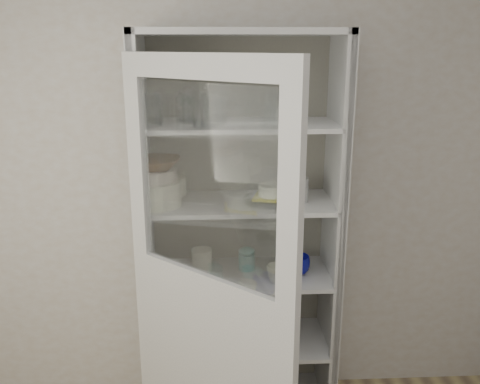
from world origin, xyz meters
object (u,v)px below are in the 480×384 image
(cream_bowl, at_px, (157,175))
(mug_teal, at_px, (287,259))
(terracotta_bowl, at_px, (156,164))
(plate_stack_back, at_px, (169,186))
(mug_white, at_px, (276,273))
(measuring_cups, at_px, (189,276))
(cupboard_door, at_px, (208,322))
(pantry_cabinet, at_px, (239,254))
(mug_blue, at_px, (297,265))
(white_canister, at_px, (202,261))
(goblet_0, at_px, (182,105))
(teal_jar, at_px, (247,260))
(yellow_trivet, at_px, (272,197))
(cream_dish, at_px, (211,333))
(goblet_2, at_px, (272,102))
(grey_bowl_stack, at_px, (294,190))
(goblet_3, at_px, (291,104))
(plate_stack_front, at_px, (158,193))
(white_ramekin, at_px, (272,190))
(goblet_1, at_px, (189,102))
(tin_box, at_px, (258,336))
(glass_platter, at_px, (272,199))

(cream_bowl, distance_m, mug_teal, 0.84)
(cream_bowl, relative_size, terracotta_bowl, 0.83)
(plate_stack_back, relative_size, mug_white, 1.88)
(measuring_cups, bearing_deg, cupboard_door, -76.80)
(pantry_cabinet, bearing_deg, terracotta_bowl, -162.79)
(mug_blue, xyz_separation_m, mug_teal, (-0.04, 0.08, 0.00))
(measuring_cups, relative_size, white_canister, 0.84)
(cream_bowl, bearing_deg, goblet_0, 49.61)
(cupboard_door, height_order, teal_jar, cupboard_door)
(yellow_trivet, xyz_separation_m, cream_dish, (-0.32, 0.02, -0.79))
(mug_white, height_order, cream_dish, mug_white)
(yellow_trivet, height_order, mug_teal, yellow_trivet)
(terracotta_bowl, relative_size, white_canister, 1.79)
(goblet_2, xyz_separation_m, teal_jar, (-0.13, -0.08, -0.83))
(yellow_trivet, distance_m, grey_bowl_stack, 0.12)
(goblet_3, bearing_deg, terracotta_bowl, -167.34)
(goblet_3, distance_m, grey_bowl_stack, 0.43)
(cupboard_door, height_order, terracotta_bowl, cupboard_door)
(plate_stack_back, height_order, mug_white, plate_stack_back)
(cupboard_door, height_order, yellow_trivet, cupboard_door)
(cream_bowl, bearing_deg, plate_stack_back, 78.50)
(pantry_cabinet, bearing_deg, plate_stack_front, -162.79)
(white_ramekin, distance_m, measuring_cups, 0.61)
(goblet_1, relative_size, tin_box, 0.96)
(pantry_cabinet, relative_size, mug_teal, 18.19)
(cream_bowl, bearing_deg, terracotta_bowl, 180.00)
(goblet_2, bearing_deg, yellow_trivet, -94.56)
(plate_stack_front, bearing_deg, yellow_trivet, 4.95)
(mug_white, bearing_deg, teal_jar, 121.06)
(pantry_cabinet, relative_size, white_canister, 16.26)
(goblet_0, distance_m, glass_platter, 0.65)
(pantry_cabinet, xyz_separation_m, glass_platter, (0.16, -0.08, 0.33))
(goblet_3, bearing_deg, white_canister, -170.85)
(mug_blue, distance_m, mug_teal, 0.09)
(yellow_trivet, distance_m, white_ramekin, 0.04)
(white_canister, relative_size, cream_dish, 0.56)
(goblet_0, bearing_deg, cream_bowl, -130.39)
(goblet_2, relative_size, cream_bowl, 0.89)
(pantry_cabinet, height_order, mug_teal, pantry_cabinet)
(goblet_1, bearing_deg, mug_blue, -14.00)
(cupboard_door, height_order, grey_bowl_stack, cupboard_door)
(goblet_0, height_order, cream_dish, goblet_0)
(cupboard_door, bearing_deg, cream_bowl, 159.84)
(cream_bowl, distance_m, cream_dish, 0.95)
(mug_blue, bearing_deg, goblet_0, 148.90)
(mug_teal, distance_m, white_canister, 0.46)
(white_ramekin, distance_m, grey_bowl_stack, 0.11)
(cream_dish, bearing_deg, mug_blue, -4.68)
(cream_bowl, distance_m, grey_bowl_stack, 0.69)
(goblet_0, relative_size, white_ramekin, 1.13)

